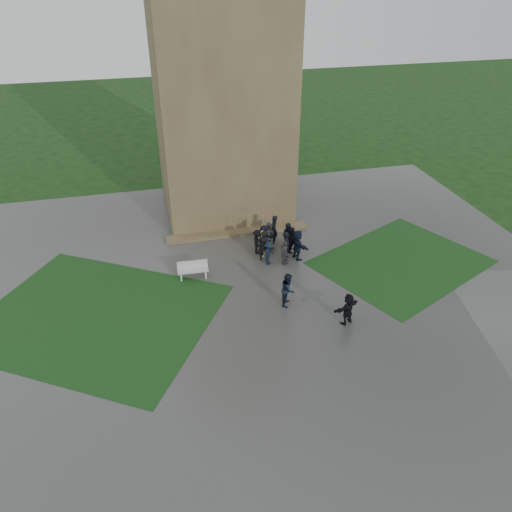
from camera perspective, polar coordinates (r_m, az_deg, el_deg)
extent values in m
plane|color=black|center=(23.35, 3.37, -9.76)|extent=(120.00, 120.00, 0.00)
cube|color=#393937|center=(24.82, 2.04, -6.80)|extent=(34.00, 34.00, 0.02)
cube|color=#123512|center=(25.94, -17.75, -6.59)|extent=(14.10, 13.46, 0.01)
cube|color=#123512|center=(30.05, 16.25, -0.68)|extent=(11.12, 10.15, 0.01)
cube|color=brown|center=(32.83, -4.16, 20.14)|extent=(8.00, 8.00, 18.00)
cube|color=brown|center=(31.76, -2.14, 2.71)|extent=(9.00, 0.80, 0.22)
cube|color=beige|center=(27.43, -7.22, -1.65)|extent=(1.69, 0.57, 0.07)
cube|color=beige|center=(27.55, -8.56, -2.24)|extent=(0.11, 0.45, 0.47)
cube|color=beige|center=(27.61, -5.80, -1.95)|extent=(0.11, 0.45, 0.47)
cube|color=beige|center=(27.50, -7.30, -0.93)|extent=(1.67, 0.13, 0.45)
imported|color=black|center=(29.58, 4.02, 1.91)|extent=(0.79, 1.58, 1.63)
imported|color=black|center=(29.86, 3.71, 2.26)|extent=(0.93, 0.87, 1.67)
imported|color=black|center=(30.42, 2.05, 3.06)|extent=(0.65, 0.78, 1.82)
imported|color=#444449|center=(29.92, 1.44, 2.41)|extent=(0.88, 0.93, 1.69)
imported|color=black|center=(29.87, 0.84, 2.17)|extent=(1.41, 1.29, 1.52)
imported|color=black|center=(29.39, 0.16, 1.65)|extent=(0.54, 1.00, 1.52)
imported|color=yellow|center=(29.13, 0.88, 1.48)|extent=(0.69, 0.70, 1.62)
imported|color=black|center=(28.56, 0.89, 1.18)|extent=(0.80, 0.62, 1.93)
imported|color=black|center=(28.31, 1.48, 0.32)|extent=(0.99, 1.03, 1.46)
imported|color=#444449|center=(28.35, 3.28, 0.36)|extent=(0.94, 0.99, 1.49)
imported|color=black|center=(28.80, 3.51, 1.21)|extent=(0.65, 0.76, 1.77)
imported|color=black|center=(28.86, 4.78, 1.27)|extent=(0.93, 1.76, 1.81)
imported|color=#F26383|center=(29.32, 1.48, 4.61)|extent=(0.85, 0.85, 0.78)
imported|color=#3A3085|center=(27.97, 0.91, 3.35)|extent=(1.08, 1.08, 0.99)
imported|color=black|center=(27.62, 1.51, 2.81)|extent=(0.85, 0.85, 0.78)
imported|color=#F26383|center=(29.23, 0.86, 4.50)|extent=(1.06, 1.06, 0.98)
imported|color=black|center=(25.09, 3.69, -3.80)|extent=(0.83, 1.00, 1.80)
imported|color=black|center=(24.25, 10.45, -5.96)|extent=(1.62, 1.09, 1.64)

